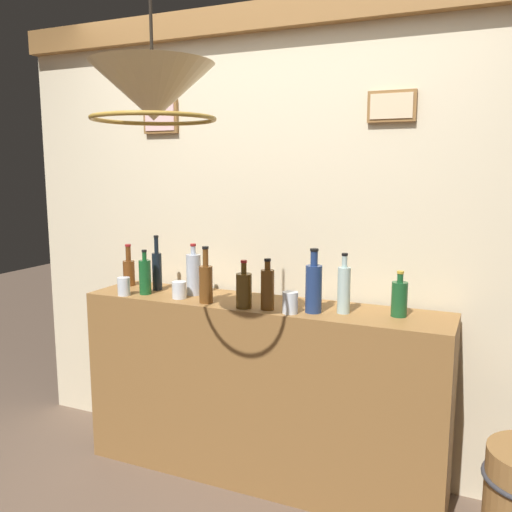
# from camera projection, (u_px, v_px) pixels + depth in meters

# --- Properties ---
(panelled_rear_partition) EXTENTS (3.29, 0.15, 2.49)m
(panelled_rear_partition) POSITION_uv_depth(u_px,v_px,m) (280.00, 227.00, 2.98)
(panelled_rear_partition) COLOR beige
(panelled_rear_partition) RESTS_ON ground
(bar_shelf_unit) EXTENTS (1.92, 0.40, 0.96)m
(bar_shelf_unit) POSITION_uv_depth(u_px,v_px,m) (260.00, 391.00, 2.87)
(bar_shelf_unit) COLOR olive
(bar_shelf_unit) RESTS_ON ground
(liquor_bottle_rye) EXTENTS (0.08, 0.08, 0.24)m
(liquor_bottle_rye) POSITION_uv_depth(u_px,v_px,m) (244.00, 290.00, 2.67)
(liquor_bottle_rye) COLOR #573C14
(liquor_bottle_rye) RESTS_ON bar_shelf_unit
(liquor_bottle_tequila) EXTENTS (0.06, 0.06, 0.29)m
(liquor_bottle_tequila) POSITION_uv_depth(u_px,v_px,m) (344.00, 289.00, 2.57)
(liquor_bottle_tequila) COLOR #AAC6BF
(liquor_bottle_tequila) RESTS_ON bar_shelf_unit
(liquor_bottle_sherry) EXTENTS (0.08, 0.08, 0.31)m
(liquor_bottle_sherry) POSITION_uv_depth(u_px,v_px,m) (314.00, 287.00, 2.58)
(liquor_bottle_sherry) COLOR navy
(liquor_bottle_sherry) RESTS_ON bar_shelf_unit
(liquor_bottle_amaro) EXTENTS (0.07, 0.07, 0.24)m
(liquor_bottle_amaro) POSITION_uv_depth(u_px,v_px,m) (129.00, 271.00, 3.19)
(liquor_bottle_amaro) COLOR brown
(liquor_bottle_amaro) RESTS_ON bar_shelf_unit
(liquor_bottle_vermouth) EXTENTS (0.06, 0.06, 0.25)m
(liquor_bottle_vermouth) POSITION_uv_depth(u_px,v_px,m) (145.00, 276.00, 2.97)
(liquor_bottle_vermouth) COLOR #175224
(liquor_bottle_vermouth) RESTS_ON bar_shelf_unit
(liquor_bottle_bourbon) EXTENTS (0.05, 0.05, 0.31)m
(liquor_bottle_bourbon) POSITION_uv_depth(u_px,v_px,m) (157.00, 269.00, 3.07)
(liquor_bottle_bourbon) COLOR black
(liquor_bottle_bourbon) RESTS_ON bar_shelf_unit
(liquor_bottle_vodka) EXTENTS (0.07, 0.07, 0.22)m
(liquor_bottle_vodka) POSITION_uv_depth(u_px,v_px,m) (399.00, 298.00, 2.52)
(liquor_bottle_vodka) COLOR #195026
(liquor_bottle_vodka) RESTS_ON bar_shelf_unit
(liquor_bottle_rum) EXTENTS (0.07, 0.07, 0.29)m
(liquor_bottle_rum) POSITION_uv_depth(u_px,v_px,m) (206.00, 282.00, 2.78)
(liquor_bottle_rum) COLOR brown
(liquor_bottle_rum) RESTS_ON bar_shelf_unit
(liquor_bottle_whiskey) EXTENTS (0.08, 0.08, 0.28)m
(liquor_bottle_whiskey) POSITION_uv_depth(u_px,v_px,m) (194.00, 274.00, 2.95)
(liquor_bottle_whiskey) COLOR #ACB5C3
(liquor_bottle_whiskey) RESTS_ON bar_shelf_unit
(liquor_bottle_mezcal) EXTENTS (0.07, 0.07, 0.25)m
(liquor_bottle_mezcal) POSITION_uv_depth(u_px,v_px,m) (267.00, 288.00, 2.64)
(liquor_bottle_mezcal) COLOR brown
(liquor_bottle_mezcal) RESTS_ON bar_shelf_unit
(glass_tumbler_rocks) EXTENTS (0.07, 0.07, 0.10)m
(glass_tumbler_rocks) POSITION_uv_depth(u_px,v_px,m) (290.00, 303.00, 2.58)
(glass_tumbler_rocks) COLOR silver
(glass_tumbler_rocks) RESTS_ON bar_shelf_unit
(glass_tumbler_highball) EXTENTS (0.08, 0.08, 0.09)m
(glass_tumbler_highball) POSITION_uv_depth(u_px,v_px,m) (179.00, 290.00, 2.88)
(glass_tumbler_highball) COLOR silver
(glass_tumbler_highball) RESTS_ON bar_shelf_unit
(glass_tumbler_shot) EXTENTS (0.07, 0.07, 0.10)m
(glass_tumbler_shot) POSITION_uv_depth(u_px,v_px,m) (124.00, 286.00, 2.94)
(glass_tumbler_shot) COLOR silver
(glass_tumbler_shot) RESTS_ON bar_shelf_unit
(pendant_lamp) EXTENTS (0.45, 0.45, 0.64)m
(pendant_lamp) POSITION_uv_depth(u_px,v_px,m) (153.00, 94.00, 1.94)
(pendant_lamp) COLOR beige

